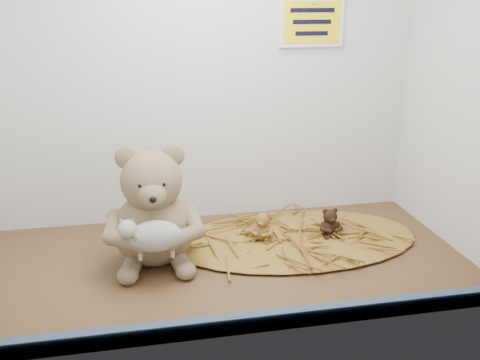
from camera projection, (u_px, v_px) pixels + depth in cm
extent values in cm
cube|color=#3F2A16|center=(222.00, 262.00, 130.62)|extent=(120.00, 60.00, 0.40)
cube|color=silver|center=(203.00, 61.00, 143.80)|extent=(120.00, 0.40, 90.00)
cube|color=silver|center=(469.00, 70.00, 126.88)|extent=(0.40, 60.00, 90.00)
cube|color=#334862|center=(246.00, 323.00, 103.32)|extent=(119.28, 2.20, 3.60)
ellipsoid|color=brown|center=(296.00, 238.00, 141.97)|extent=(65.85, 38.23, 1.27)
cube|color=yellow|center=(311.00, 22.00, 145.44)|extent=(16.00, 1.20, 11.00)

